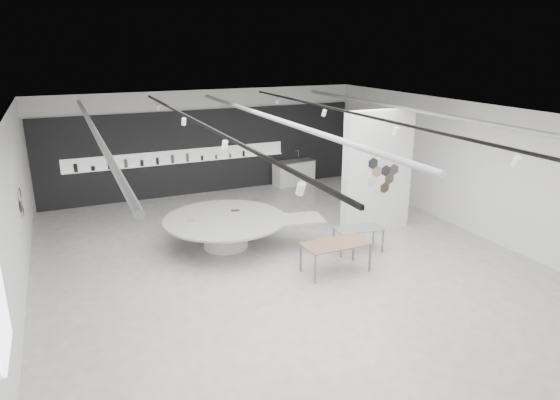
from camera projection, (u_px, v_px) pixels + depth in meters
name	position (u px, v px, depth m)	size (l,w,h in m)	color
room	(279.00, 185.00, 12.26)	(12.02, 14.02, 3.82)	beige
back_wall_display	(204.00, 152.00, 18.46)	(11.80, 0.27, 3.10)	black
partition_column	(377.00, 172.00, 14.61)	(2.20, 0.38, 3.60)	white
display_island	(228.00, 228.00, 13.67)	(4.51, 3.90, 0.86)	white
sample_table_wood	(336.00, 245.00, 12.12)	(1.64, 0.84, 0.76)	brown
sample_table_stone	(358.00, 230.00, 13.40)	(1.35, 0.82, 0.65)	slate
kitchen_counter	(294.00, 173.00, 19.82)	(1.75, 0.85, 1.33)	white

